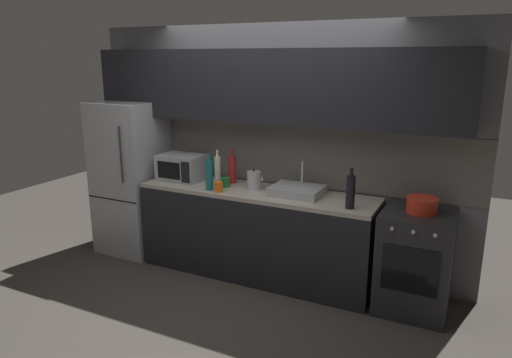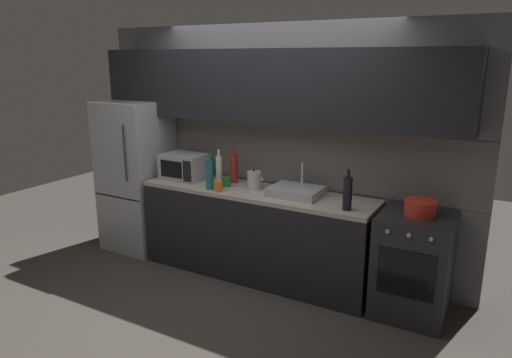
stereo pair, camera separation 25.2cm
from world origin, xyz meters
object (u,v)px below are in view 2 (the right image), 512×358
at_px(oven_range, 413,265).
at_px(mug_orange, 218,186).
at_px(refrigerator, 137,176).
at_px(wine_bottle_dark, 348,193).
at_px(mug_green, 226,182).
at_px(wine_bottle_red, 234,169).
at_px(microwave, 184,166).
at_px(wine_bottle_white, 219,170).
at_px(wine_bottle_teal, 210,174).
at_px(cooking_pot, 420,208).
at_px(kettle, 254,180).

distance_m(oven_range, mug_orange, 1.92).
distance_m(refrigerator, wine_bottle_dark, 2.57).
relative_size(refrigerator, mug_green, 17.23).
distance_m(oven_range, wine_bottle_red, 1.98).
height_order(oven_range, microwave, microwave).
height_order(wine_bottle_white, mug_orange, wine_bottle_white).
height_order(microwave, wine_bottle_dark, wine_bottle_dark).
relative_size(wine_bottle_white, mug_orange, 3.61).
height_order(wine_bottle_teal, mug_orange, wine_bottle_teal).
relative_size(refrigerator, mug_orange, 16.85).
distance_m(oven_range, wine_bottle_dark, 0.83).
bearing_deg(cooking_pot, wine_bottle_red, 175.98).
distance_m(microwave, wine_bottle_teal, 0.52).
relative_size(mug_orange, mug_green, 1.02).
bearing_deg(refrigerator, wine_bottle_teal, -9.53).
xyz_separation_m(wine_bottle_white, wine_bottle_teal, (0.02, -0.20, -0.00)).
height_order(kettle, mug_orange, kettle).
bearing_deg(wine_bottle_dark, wine_bottle_red, 167.73).
xyz_separation_m(kettle, wine_bottle_white, (-0.41, -0.01, 0.06)).
distance_m(wine_bottle_white, wine_bottle_dark, 1.43).
bearing_deg(refrigerator, microwave, 1.55).
xyz_separation_m(microwave, wine_bottle_white, (0.45, -0.01, 0.02)).
bearing_deg(mug_green, microwave, 175.22).
height_order(refrigerator, wine_bottle_red, refrigerator).
distance_m(kettle, wine_bottle_dark, 1.03).
distance_m(kettle, mug_orange, 0.36).
relative_size(wine_bottle_teal, mug_green, 3.67).
bearing_deg(kettle, wine_bottle_red, 159.84).
distance_m(wine_bottle_dark, mug_green, 1.32).
distance_m(wine_bottle_red, mug_orange, 0.37).
xyz_separation_m(refrigerator, wine_bottle_dark, (2.56, -0.15, 0.20)).
bearing_deg(oven_range, kettle, 179.20).
bearing_deg(refrigerator, wine_bottle_white, 0.34).
bearing_deg(kettle, oven_range, -0.80).
bearing_deg(kettle, cooking_pot, -0.75).
height_order(microwave, kettle, microwave).
distance_m(wine_bottle_white, mug_orange, 0.28).
bearing_deg(mug_green, cooking_pot, 0.88).
height_order(wine_bottle_red, wine_bottle_teal, wine_bottle_teal).
xyz_separation_m(wine_bottle_white, mug_green, (0.11, -0.04, -0.10)).
relative_size(microwave, wine_bottle_red, 1.28).
bearing_deg(wine_bottle_teal, wine_bottle_white, 97.06).
height_order(wine_bottle_red, wine_bottle_dark, same).
distance_m(wine_bottle_dark, mug_orange, 1.29).
bearing_deg(kettle, microwave, -179.84).
bearing_deg(mug_orange, mug_green, 98.41).
bearing_deg(wine_bottle_teal, oven_range, 5.64).
bearing_deg(microwave, wine_bottle_white, -1.49).
bearing_deg(oven_range, cooking_pot, 5.32).
xyz_separation_m(refrigerator, wine_bottle_white, (1.13, 0.01, 0.20)).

